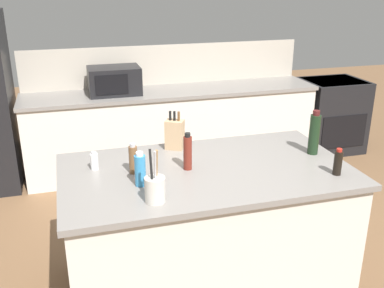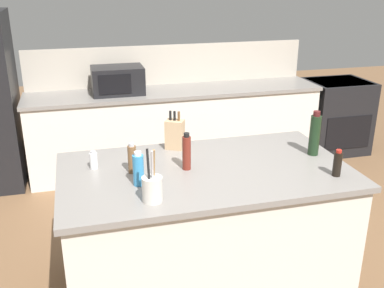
# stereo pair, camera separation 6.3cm
# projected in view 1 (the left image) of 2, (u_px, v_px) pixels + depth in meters

# --- Properties ---
(ground_plane) EXTENTS (14.00, 14.00, 0.00)m
(ground_plane) POSITION_uv_depth(u_px,v_px,m) (205.00, 283.00, 3.36)
(ground_plane) COLOR brown
(back_counter_run) EXTENTS (3.34, 0.66, 0.94)m
(back_counter_run) POSITION_uv_depth(u_px,v_px,m) (173.00, 129.00, 5.25)
(back_counter_run) COLOR beige
(back_counter_run) RESTS_ON ground_plane
(wall_backsplash) EXTENTS (3.30, 0.03, 0.46)m
(wall_backsplash) POSITION_uv_depth(u_px,v_px,m) (166.00, 65.00, 5.28)
(wall_backsplash) COLOR #B2A899
(wall_backsplash) RESTS_ON back_counter_run
(kitchen_island) EXTENTS (1.95, 1.09, 0.94)m
(kitchen_island) POSITION_uv_depth(u_px,v_px,m) (206.00, 229.00, 3.19)
(kitchen_island) COLOR beige
(kitchen_island) RESTS_ON ground_plane
(range_oven) EXTENTS (0.76, 0.65, 0.92)m
(range_oven) POSITION_uv_depth(u_px,v_px,m) (331.00, 115.00, 5.79)
(range_oven) COLOR black
(range_oven) RESTS_ON ground_plane
(microwave) EXTENTS (0.55, 0.39, 0.30)m
(microwave) POSITION_uv_depth(u_px,v_px,m) (114.00, 81.00, 4.86)
(microwave) COLOR black
(microwave) RESTS_ON back_counter_run
(knife_block) EXTENTS (0.16, 0.15, 0.29)m
(knife_block) POSITION_uv_depth(u_px,v_px,m) (175.00, 134.00, 3.34)
(knife_block) COLOR tan
(knife_block) RESTS_ON kitchen_island
(utensil_crock) EXTENTS (0.12, 0.12, 0.32)m
(utensil_crock) POSITION_uv_depth(u_px,v_px,m) (155.00, 188.00, 2.57)
(utensil_crock) COLOR beige
(utensil_crock) RESTS_ON kitchen_island
(dish_soap_bottle) EXTENTS (0.07, 0.07, 0.22)m
(dish_soap_bottle) POSITION_uv_depth(u_px,v_px,m) (140.00, 170.00, 2.76)
(dish_soap_bottle) COLOR #3384BC
(dish_soap_bottle) RESTS_ON kitchen_island
(vinegar_bottle) EXTENTS (0.06, 0.06, 0.26)m
(vinegar_bottle) POSITION_uv_depth(u_px,v_px,m) (188.00, 152.00, 2.98)
(vinegar_bottle) COLOR maroon
(vinegar_bottle) RESTS_ON kitchen_island
(salt_shaker) EXTENTS (0.05, 0.05, 0.13)m
(salt_shaker) POSITION_uv_depth(u_px,v_px,m) (94.00, 161.00, 3.00)
(salt_shaker) COLOR silver
(salt_shaker) RESTS_ON kitchen_island
(pepper_grinder) EXTENTS (0.06, 0.06, 0.21)m
(pepper_grinder) POSITION_uv_depth(u_px,v_px,m) (133.00, 159.00, 2.93)
(pepper_grinder) COLOR brown
(pepper_grinder) RESTS_ON kitchen_island
(soy_sauce_bottle) EXTENTS (0.05, 0.05, 0.18)m
(soy_sauce_bottle) POSITION_uv_depth(u_px,v_px,m) (338.00, 162.00, 2.91)
(soy_sauce_bottle) COLOR black
(soy_sauce_bottle) RESTS_ON kitchen_island
(wine_bottle) EXTENTS (0.08, 0.08, 0.33)m
(wine_bottle) POSITION_uv_depth(u_px,v_px,m) (314.00, 134.00, 3.23)
(wine_bottle) COLOR black
(wine_bottle) RESTS_ON kitchen_island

